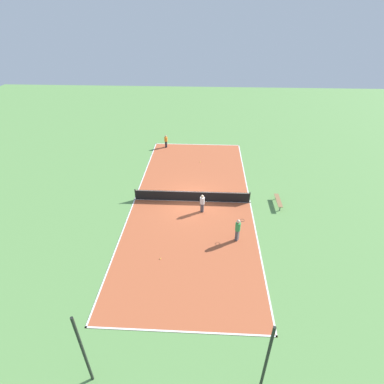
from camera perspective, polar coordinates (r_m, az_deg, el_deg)
name	(u,v)px	position (r m, az deg, el deg)	size (l,w,h in m)	color
ground_plane	(192,201)	(24.96, 0.00, -1.74)	(80.00, 80.00, 0.00)	#60934C
court_surface	(192,201)	(24.96, 0.00, -1.72)	(9.73, 23.58, 0.02)	#B75633
tennis_net	(192,196)	(24.68, 0.00, -0.74)	(9.53, 0.10, 0.98)	black
bench	(278,201)	(25.31, 16.12, -1.59)	(0.36, 1.96, 0.45)	olive
player_far_green	(238,228)	(20.69, 8.72, -6.89)	(0.77, 0.97, 1.76)	#4C4C51
player_center_orange	(166,141)	(34.39, -4.99, 9.74)	(0.37, 0.37, 1.43)	black
player_near_white	(202,202)	(23.25, 1.96, -1.99)	(0.41, 0.41, 1.54)	#4C4C51
tennis_ball_far_baseline	(160,259)	(19.86, -6.06, -12.49)	(0.07, 0.07, 0.07)	#CCE033
tennis_ball_left_sideline	(200,162)	(31.11, 1.59, 5.75)	(0.07, 0.07, 0.07)	#CCE033
fence_post_back_left	(267,361)	(13.75, 14.01, -28.72)	(0.12, 0.12, 4.36)	black
fence_post_back_right	(83,351)	(14.30, -20.02, -26.60)	(0.12, 0.12, 4.36)	black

